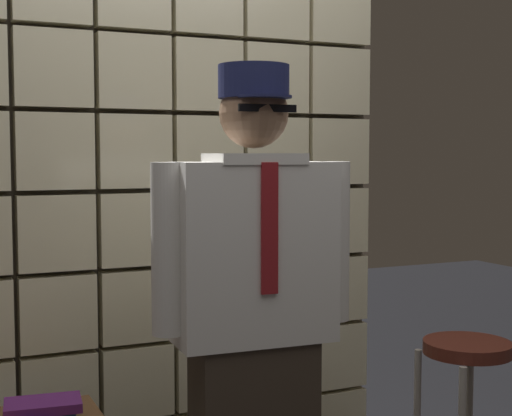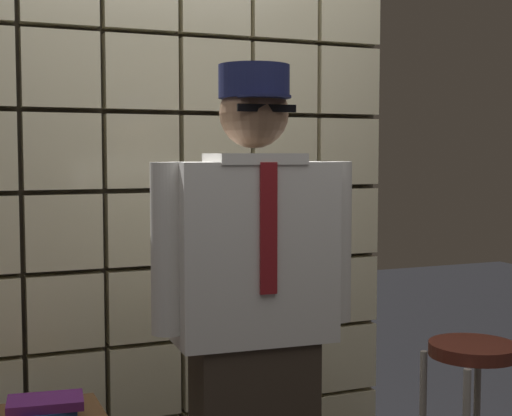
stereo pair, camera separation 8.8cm
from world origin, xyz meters
name	(u,v)px [view 1 (the left image)]	position (x,y,z in m)	size (l,w,h in m)	color
glass_block_wall	(172,227)	(0.00, 1.13, 1.15)	(2.00, 0.10, 2.33)	beige
standing_person	(255,320)	(0.00, 0.26, 0.91)	(0.70, 0.31, 1.76)	#382D23
bar_stool	(466,389)	(0.92, 0.27, 0.55)	(0.34, 0.34, 0.74)	#592319
book_stack	(42,412)	(-0.65, 0.54, 0.60)	(0.27, 0.18, 0.09)	olive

